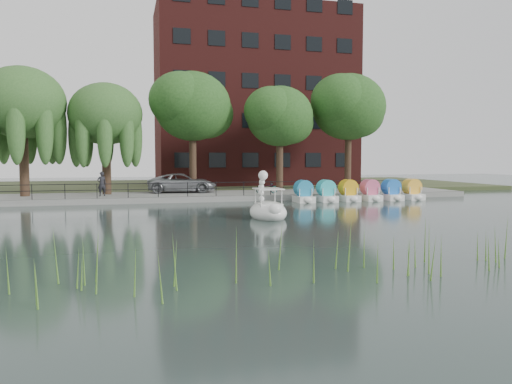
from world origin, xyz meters
name	(u,v)px	position (x,y,z in m)	size (l,w,h in m)	color
ground_plane	(268,227)	(0.00, 0.00, 0.00)	(120.00, 120.00, 0.00)	#394A47
promenade	(210,196)	(0.00, 16.00, 0.20)	(40.00, 6.00, 0.40)	gray
kerb	(217,199)	(0.00, 13.05, 0.20)	(40.00, 0.25, 0.40)	gray
land_strip	(188,186)	(0.00, 30.00, 0.18)	(60.00, 22.00, 0.36)	#47512D
railing	(216,185)	(0.00, 13.25, 1.15)	(32.00, 0.05, 1.00)	black
apartment_building	(254,98)	(7.00, 29.97, 9.36)	(20.00, 10.07, 18.00)	#4C1E16
willow_left	(22,103)	(-13.00, 16.50, 6.87)	(5.88, 5.88, 9.01)	#473323
willow_mid	(105,114)	(-7.50, 17.00, 6.25)	(5.32, 5.32, 8.15)	#473323
broadleaf_center	(192,107)	(-1.00, 18.00, 7.06)	(6.00, 6.00, 9.25)	#473323
broadleaf_right	(280,117)	(6.00, 17.50, 6.39)	(5.40, 5.40, 8.32)	#473323
broadleaf_far	(349,107)	(12.50, 18.50, 7.40)	(6.30, 6.30, 9.71)	#473323
minivan	(182,182)	(-1.92, 17.43, 1.24)	(6.07, 2.79, 1.69)	gray
bicycle	(267,187)	(4.19, 14.95, 0.90)	(1.72, 0.60, 1.00)	gray
pedestrian	(102,182)	(-7.77, 15.17, 1.39)	(0.71, 0.48, 1.98)	black
swan_boat	(268,208)	(0.90, 3.14, 0.53)	(1.81, 3.00, 2.43)	white
pedal_boat_row	(359,192)	(10.08, 11.35, 0.61)	(9.65, 1.70, 1.40)	white
reed_bank	(433,250)	(2.00, -9.50, 0.60)	(24.00, 2.40, 1.20)	#669938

